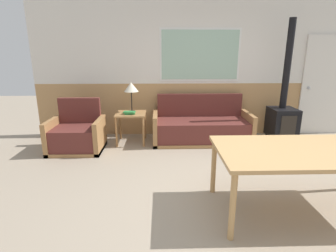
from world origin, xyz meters
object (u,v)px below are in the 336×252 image
object	(u,v)px
couch	(201,128)
side_table	(131,118)
armchair	(77,135)
table_lamp	(131,88)
wood_stove	(283,114)
dining_table	(303,155)

from	to	relation	value
couch	side_table	bearing A→B (deg)	-178.47
armchair	side_table	size ratio (longest dim) A/B	1.55
table_lamp	side_table	bearing A→B (deg)	-98.76
wood_stove	dining_table	bearing A→B (deg)	-110.48
dining_table	wood_stove	distance (m)	2.55
side_table	wood_stove	xyz separation A→B (m)	(2.96, -0.01, 0.06)
dining_table	wood_stove	world-z (taller)	wood_stove
armchair	table_lamp	xyz separation A→B (m)	(0.95, 0.48, 0.79)
couch	armchair	distance (m)	2.35
armchair	dining_table	distance (m)	3.63
side_table	table_lamp	xyz separation A→B (m)	(0.02, 0.10, 0.57)
armchair	wood_stove	distance (m)	3.92
side_table	wood_stove	size ratio (longest dim) A/B	0.26
dining_table	side_table	bearing A→B (deg)	130.93
couch	armchair	world-z (taller)	armchair
dining_table	wood_stove	size ratio (longest dim) A/B	0.78
couch	side_table	distance (m)	1.40
couch	armchair	bearing A→B (deg)	-169.63
couch	table_lamp	world-z (taller)	table_lamp
table_lamp	wood_stove	size ratio (longest dim) A/B	0.25
dining_table	couch	bearing A→B (deg)	105.96
armchair	table_lamp	world-z (taller)	table_lamp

